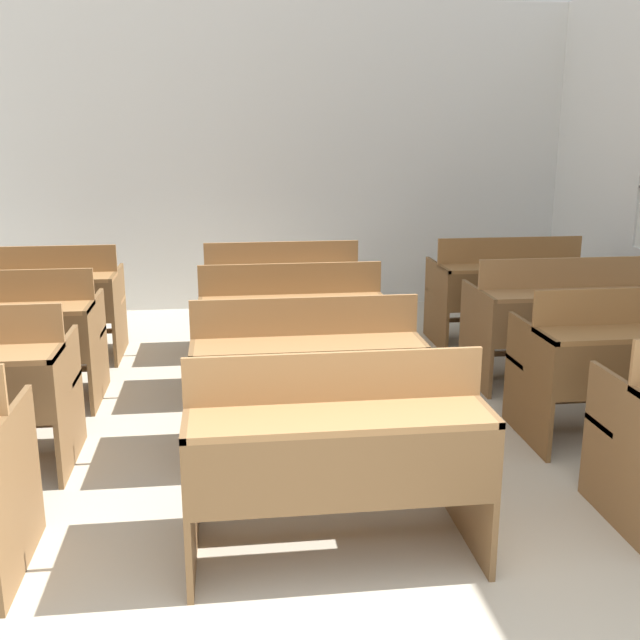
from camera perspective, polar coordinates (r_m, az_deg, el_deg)
name	(u,v)px	position (r m, az deg, el deg)	size (l,w,h in m)	color
wall_back	(274,158)	(7.87, -3.49, 12.18)	(6.19, 0.06, 3.11)	silver
bench_front_center	(335,451)	(3.32, 1.14, -9.96)	(1.29, 0.71, 0.94)	brown
bench_second_center	(306,374)	(4.30, -1.09, -4.12)	(1.29, 0.71, 0.94)	brown
bench_second_right	(632,360)	(4.93, 22.69, -2.83)	(1.29, 0.71, 0.94)	brown
bench_third_center	(291,326)	(5.33, -2.21, -0.43)	(1.29, 0.71, 0.94)	brown
bench_third_right	(561,318)	(5.83, 17.89, 0.16)	(1.29, 0.71, 0.94)	brown
bench_back_left	(38,301)	(6.50, -20.70, 1.37)	(1.29, 0.71, 0.94)	brown
bench_back_center	(282,294)	(6.33, -2.88, 1.96)	(1.29, 0.71, 0.94)	brown
bench_back_right	(508,288)	(6.77, 14.15, 2.37)	(1.29, 0.71, 0.94)	brown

